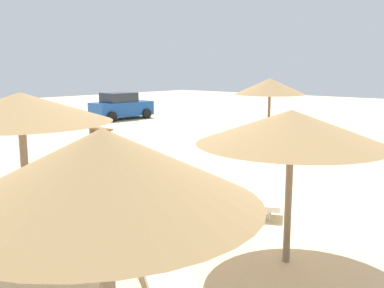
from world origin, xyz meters
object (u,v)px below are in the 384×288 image
at_px(lounger_4, 165,269).
at_px(parked_car, 121,106).
at_px(lounger_5, 236,202).
at_px(bench_0, 100,131).
at_px(parasol_5, 291,127).
at_px(parasol_4, 21,108).
at_px(parasol_3, 270,87).
at_px(lounger_3, 246,143).
at_px(parasol_2, 104,174).

bearing_deg(lounger_4, parked_car, 52.24).
height_order(lounger_5, bench_0, lounger_5).
bearing_deg(parasol_5, lounger_4, 155.54).
bearing_deg(lounger_4, parasol_4, 118.61).
height_order(parasol_3, lounger_3, parasol_3).
bearing_deg(parasol_4, parked_car, 46.73).
height_order(parasol_5, bench_0, parasol_5).
xyz_separation_m(parasol_2, lounger_5, (5.78, 2.92, -2.21)).
bearing_deg(lounger_4, lounger_3, 28.16).
distance_m(parasol_3, lounger_4, 13.13).
relative_size(parasol_2, lounger_4, 1.47).
distance_m(lounger_3, parked_car, 12.85).
xyz_separation_m(parasol_3, parked_car, (1.84, 12.17, -1.67)).
relative_size(parasol_3, lounger_3, 1.66).
xyz_separation_m(parasol_2, lounger_3, (12.26, 7.09, -2.19)).
bearing_deg(parasol_3, parked_car, 81.40).
distance_m(parasol_3, parasol_4, 13.29).
relative_size(parasol_2, lounger_5, 1.43).
xyz_separation_m(parasol_4, bench_0, (9.04, 10.30, -2.31)).
relative_size(parasol_3, bench_0, 2.02).
bearing_deg(parasol_5, parasol_4, 136.91).
xyz_separation_m(parasol_4, lounger_5, (4.46, -0.86, -2.35)).
relative_size(parasol_3, lounger_4, 1.56).
relative_size(lounger_4, bench_0, 1.29).
distance_m(lounger_4, lounger_5, 3.56).
relative_size(parasol_5, parked_car, 0.75).
bearing_deg(lounger_3, parasol_2, -149.96).
distance_m(lounger_4, bench_0, 14.63).
xyz_separation_m(parasol_3, lounger_5, (-8.38, -4.28, -2.18)).
bearing_deg(parasol_5, parked_car, 57.88).
relative_size(lounger_3, lounger_4, 0.94).
height_order(parasol_3, bench_0, parasol_3).
height_order(lounger_3, parked_car, parked_car).
distance_m(parasol_2, parasol_4, 4.01).
xyz_separation_m(lounger_4, lounger_5, (3.38, 1.11, -0.00)).
distance_m(parasol_2, parasol_3, 15.89).
bearing_deg(parked_car, lounger_4, -127.76).
height_order(parasol_4, lounger_4, parasol_4).
height_order(parasol_4, bench_0, parasol_4).
relative_size(parasol_3, parasol_5, 0.97).
distance_m(lounger_4, parked_car, 22.22).
bearing_deg(lounger_5, parked_car, 58.14).
bearing_deg(bench_0, parasol_3, -61.05).
bearing_deg(lounger_5, lounger_4, -161.79).
xyz_separation_m(parasol_3, bench_0, (-3.80, 6.88, -2.15)).
relative_size(lounger_3, parked_car, 0.44).
relative_size(parasol_4, parked_car, 0.70).
bearing_deg(lounger_3, lounger_5, -147.25).
relative_size(parasol_4, bench_0, 1.93).
height_order(parasol_2, parasol_5, parasol_2).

